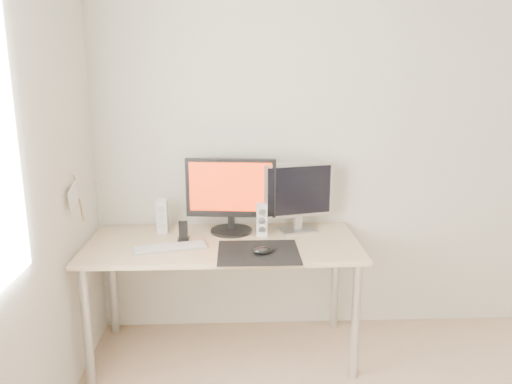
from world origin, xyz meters
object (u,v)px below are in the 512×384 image
phone_dock (183,234)px  main_monitor (231,193)px  mouse (262,251)px  desk (223,254)px  speaker_left (162,216)px  second_monitor (298,194)px  speaker_right (262,219)px  keyboard (170,247)px

phone_dock → main_monitor: bearing=25.7°
mouse → desk: mouse is taller
desk → phone_dock: bearing=172.2°
speaker_left → second_monitor: bearing=-0.4°
speaker_right → keyboard: bearing=-157.5°
main_monitor → speaker_right: size_ratio=2.68×
main_monitor → speaker_left: main_monitor is taller
speaker_left → speaker_right: size_ratio=1.00×
second_monitor → phone_dock: 0.74m
main_monitor → speaker_right: bearing=-16.7°
mouse → speaker_right: (0.01, 0.33, 0.08)m
mouse → speaker_left: (-0.60, 0.41, 0.08)m
speaker_left → speaker_right: 0.62m
desk → speaker_right: bearing=25.5°
speaker_left → keyboard: (0.08, -0.30, -0.10)m
desk → main_monitor: size_ratio=2.90×
mouse → second_monitor: second_monitor is taller
main_monitor → second_monitor: (0.42, 0.01, -0.01)m
desk → phone_dock: (-0.23, 0.03, 0.11)m
desk → main_monitor: bearing=73.6°
speaker_right → speaker_left: bearing=173.0°
desk → second_monitor: 0.59m
second_monitor → phone_dock: size_ratio=3.74×
desk → speaker_right: (0.24, 0.11, 0.18)m
main_monitor → speaker_left: (-0.43, 0.02, -0.15)m
mouse → second_monitor: bearing=59.0°
keyboard → desk: bearing=20.0°
speaker_right → keyboard: (-0.53, -0.22, -0.10)m
desk → phone_dock: phone_dock is taller
desk → phone_dock: size_ratio=13.42×
desk → keyboard: (-0.29, -0.11, 0.09)m
second_monitor → speaker_left: size_ratio=2.16×
keyboard → second_monitor: bearing=20.8°
keyboard → main_monitor: bearing=38.7°
speaker_left → keyboard: bearing=-74.4°
main_monitor → speaker_right: 0.25m
keyboard → speaker_right: bearing=22.5°
speaker_left → main_monitor: bearing=-2.7°
speaker_left → speaker_right: (0.61, -0.08, 0.00)m
second_monitor → speaker_left: second_monitor is taller
mouse → speaker_right: speaker_right is taller
main_monitor → speaker_left: 0.45m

